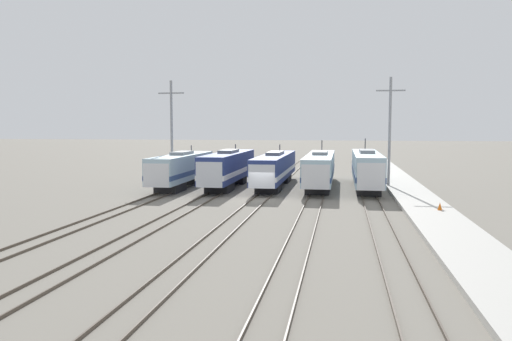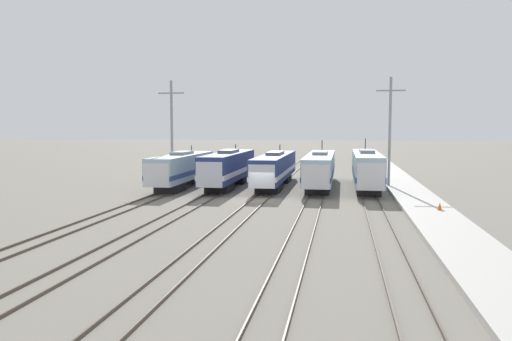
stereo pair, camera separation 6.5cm
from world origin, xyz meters
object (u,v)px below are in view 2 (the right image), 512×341
locomotive_far_left (181,169)px  catenary_tower_right (390,130)px  locomotive_center_right (320,169)px  traffic_cone (440,206)px  locomotive_center_left (228,168)px  locomotive_center (275,169)px  locomotive_far_right (367,169)px  catenary_tower_left (172,130)px

locomotive_far_left → catenary_tower_right: bearing=8.4°
locomotive_far_left → catenary_tower_right: 23.54m
locomotive_far_left → catenary_tower_right: catenary_tower_right is taller
locomotive_center_right → traffic_cone: size_ratio=32.93×
locomotive_center_left → traffic_cone: size_ratio=27.96×
locomotive_center → traffic_cone: (15.15, -15.47, -1.42)m
locomotive_far_right → catenary_tower_left: size_ratio=1.51×
locomotive_center_left → locomotive_center_right: locomotive_center_right is taller
locomotive_far_right → catenary_tower_left: catenary_tower_left is taller
locomotive_far_left → locomotive_center: size_ratio=0.82×
locomotive_center_left → locomotive_far_right: locomotive_far_right is taller
catenary_tower_left → locomotive_far_left: bearing=-56.8°
locomotive_center → locomotive_center_right: size_ratio=0.98×
locomotive_far_left → catenary_tower_right: (22.89, 3.38, 4.35)m
catenary_tower_right → locomotive_far_right: bearing=-154.3°
locomotive_center → traffic_cone: size_ratio=32.19×
locomotive_center_right → catenary_tower_right: size_ratio=1.64×
locomotive_far_left → locomotive_center_right: (15.32, 2.89, 0.01)m
locomotive_center_right → locomotive_far_right: size_ratio=1.08×
locomotive_far_left → locomotive_center: (10.22, 2.62, -0.03)m
locomotive_center_left → catenary_tower_left: size_ratio=1.39×
traffic_cone → catenary_tower_right: bearing=98.7°
locomotive_center → catenary_tower_right: (12.68, 0.76, 4.38)m
locomotive_far_left → catenary_tower_left: catenary_tower_left is taller
locomotive_center_left → catenary_tower_left: catenary_tower_left is taller
locomotive_far_right → locomotive_center: bearing=177.6°
locomotive_center → catenary_tower_right: 13.43m
locomotive_far_right → traffic_cone: size_ratio=30.42×
locomotive_center_left → locomotive_far_left: bearing=-168.0°
locomotive_center_left → catenary_tower_right: catenary_tower_right is taller
locomotive_far_left → traffic_cone: 28.47m
catenary_tower_left → catenary_tower_right: 25.10m
locomotive_far_left → catenary_tower_right: size_ratio=1.32×
catenary_tower_right → catenary_tower_left: bearing=180.0°
locomotive_far_left → catenary_tower_left: bearing=123.2°
locomotive_far_right → catenary_tower_right: (2.46, 1.18, 4.22)m
locomotive_center → catenary_tower_right: catenary_tower_right is taller
catenary_tower_left → locomotive_center_right: bearing=-1.6°
locomotive_center → locomotive_far_right: size_ratio=1.06×
locomotive_center_left → catenary_tower_left: 8.77m
locomotive_center_right → locomotive_center_left: bearing=-170.0°
traffic_cone → locomotive_center: bearing=134.4°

